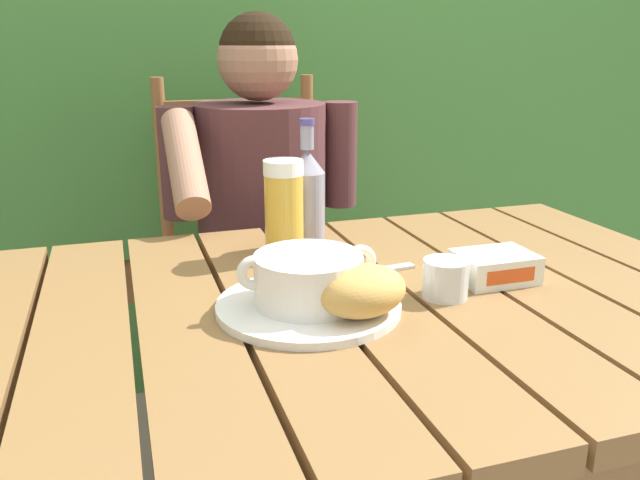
{
  "coord_description": "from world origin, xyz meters",
  "views": [
    {
      "loc": [
        -0.34,
        -0.83,
        1.11
      ],
      "look_at": [
        -0.05,
        0.08,
        0.82
      ],
      "focal_mm": 35.83,
      "sensor_mm": 36.0,
      "label": 1
    }
  ],
  "objects_px": {
    "person_eating": "(265,219)",
    "table_knife": "(364,272)",
    "water_glass_small": "(445,279)",
    "serving_plate": "(309,305)",
    "chair_near_diner": "(251,270)",
    "butter_tub": "(494,267)",
    "soup_bowl": "(308,277)",
    "bread_roll": "(363,291)",
    "beer_glass": "(284,209)",
    "beer_bottle": "(307,196)"
  },
  "relations": [
    {
      "from": "person_eating",
      "to": "beer_bottle",
      "type": "xyz_separation_m",
      "value": [
        -0.01,
        -0.39,
        0.14
      ]
    },
    {
      "from": "beer_bottle",
      "to": "bread_roll",
      "type": "bearing_deg",
      "value": -94.45
    },
    {
      "from": "person_eating",
      "to": "table_knife",
      "type": "height_order",
      "value": "person_eating"
    },
    {
      "from": "person_eating",
      "to": "butter_tub",
      "type": "bearing_deg",
      "value": -70.56
    },
    {
      "from": "serving_plate",
      "to": "beer_bottle",
      "type": "height_order",
      "value": "beer_bottle"
    },
    {
      "from": "chair_near_diner",
      "to": "beer_glass",
      "type": "height_order",
      "value": "chair_near_diner"
    },
    {
      "from": "serving_plate",
      "to": "chair_near_diner",
      "type": "bearing_deg",
      "value": 83.93
    },
    {
      "from": "bread_roll",
      "to": "table_knife",
      "type": "bearing_deg",
      "value": 67.4
    },
    {
      "from": "soup_bowl",
      "to": "beer_glass",
      "type": "bearing_deg",
      "value": 83.24
    },
    {
      "from": "bread_roll",
      "to": "beer_glass",
      "type": "height_order",
      "value": "beer_glass"
    },
    {
      "from": "person_eating",
      "to": "butter_tub",
      "type": "xyz_separation_m",
      "value": [
        0.23,
        -0.65,
        0.07
      ]
    },
    {
      "from": "chair_near_diner",
      "to": "butter_tub",
      "type": "xyz_separation_m",
      "value": [
        0.23,
        -0.85,
        0.28
      ]
    },
    {
      "from": "person_eating",
      "to": "bread_roll",
      "type": "distance_m",
      "value": 0.74
    },
    {
      "from": "butter_tub",
      "to": "table_knife",
      "type": "height_order",
      "value": "butter_tub"
    },
    {
      "from": "beer_glass",
      "to": "butter_tub",
      "type": "bearing_deg",
      "value": -37.03
    },
    {
      "from": "serving_plate",
      "to": "beer_bottle",
      "type": "distance_m",
      "value": 0.31
    },
    {
      "from": "serving_plate",
      "to": "bread_roll",
      "type": "relative_size",
      "value": 1.77
    },
    {
      "from": "water_glass_small",
      "to": "table_knife",
      "type": "xyz_separation_m",
      "value": [
        -0.08,
        0.13,
        -0.02
      ]
    },
    {
      "from": "chair_near_diner",
      "to": "serving_plate",
      "type": "distance_m",
      "value": 0.91
    },
    {
      "from": "beer_glass",
      "to": "table_knife",
      "type": "relative_size",
      "value": 1.12
    },
    {
      "from": "beer_glass",
      "to": "beer_bottle",
      "type": "distance_m",
      "value": 0.07
    },
    {
      "from": "table_knife",
      "to": "water_glass_small",
      "type": "bearing_deg",
      "value": -57.9
    },
    {
      "from": "person_eating",
      "to": "table_knife",
      "type": "bearing_deg",
      "value": -85.95
    },
    {
      "from": "chair_near_diner",
      "to": "beer_bottle",
      "type": "bearing_deg",
      "value": -90.91
    },
    {
      "from": "serving_plate",
      "to": "beer_glass",
      "type": "xyz_separation_m",
      "value": [
        0.03,
        0.24,
        0.08
      ]
    },
    {
      "from": "chair_near_diner",
      "to": "beer_glass",
      "type": "relative_size",
      "value": 5.89
    },
    {
      "from": "water_glass_small",
      "to": "bread_roll",
      "type": "bearing_deg",
      "value": -162.22
    },
    {
      "from": "bread_roll",
      "to": "butter_tub",
      "type": "distance_m",
      "value": 0.28
    },
    {
      "from": "butter_tub",
      "to": "bread_roll",
      "type": "bearing_deg",
      "value": -161.36
    },
    {
      "from": "chair_near_diner",
      "to": "person_eating",
      "type": "distance_m",
      "value": 0.29
    },
    {
      "from": "butter_tub",
      "to": "soup_bowl",
      "type": "bearing_deg",
      "value": -175.97
    },
    {
      "from": "person_eating",
      "to": "water_glass_small",
      "type": "distance_m",
      "value": 0.7
    },
    {
      "from": "bread_roll",
      "to": "water_glass_small",
      "type": "distance_m",
      "value": 0.16
    },
    {
      "from": "serving_plate",
      "to": "soup_bowl",
      "type": "distance_m",
      "value": 0.04
    },
    {
      "from": "serving_plate",
      "to": "soup_bowl",
      "type": "bearing_deg",
      "value": -90.0
    },
    {
      "from": "serving_plate",
      "to": "table_knife",
      "type": "bearing_deg",
      "value": 40.24
    },
    {
      "from": "soup_bowl",
      "to": "bread_roll",
      "type": "height_order",
      "value": "soup_bowl"
    },
    {
      "from": "serving_plate",
      "to": "beer_bottle",
      "type": "xyz_separation_m",
      "value": [
        0.08,
        0.28,
        0.09
      ]
    },
    {
      "from": "soup_bowl",
      "to": "water_glass_small",
      "type": "relative_size",
      "value": 2.99
    },
    {
      "from": "soup_bowl",
      "to": "water_glass_small",
      "type": "xyz_separation_m",
      "value": [
        0.21,
        -0.02,
        -0.02
      ]
    },
    {
      "from": "soup_bowl",
      "to": "table_knife",
      "type": "height_order",
      "value": "soup_bowl"
    },
    {
      "from": "bread_roll",
      "to": "butter_tub",
      "type": "bearing_deg",
      "value": 18.64
    },
    {
      "from": "serving_plate",
      "to": "table_knife",
      "type": "xyz_separation_m",
      "value": [
        0.13,
        0.11,
        -0.0
      ]
    },
    {
      "from": "person_eating",
      "to": "soup_bowl",
      "type": "relative_size",
      "value": 5.78
    },
    {
      "from": "soup_bowl",
      "to": "table_knife",
      "type": "relative_size",
      "value": 1.32
    },
    {
      "from": "chair_near_diner",
      "to": "person_eating",
      "type": "bearing_deg",
      "value": -90.85
    },
    {
      "from": "chair_near_diner",
      "to": "table_knife",
      "type": "distance_m",
      "value": 0.81
    },
    {
      "from": "person_eating",
      "to": "serving_plate",
      "type": "bearing_deg",
      "value": -97.64
    },
    {
      "from": "water_glass_small",
      "to": "soup_bowl",
      "type": "bearing_deg",
      "value": 175.35
    },
    {
      "from": "person_eating",
      "to": "table_knife",
      "type": "distance_m",
      "value": 0.56
    }
  ]
}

